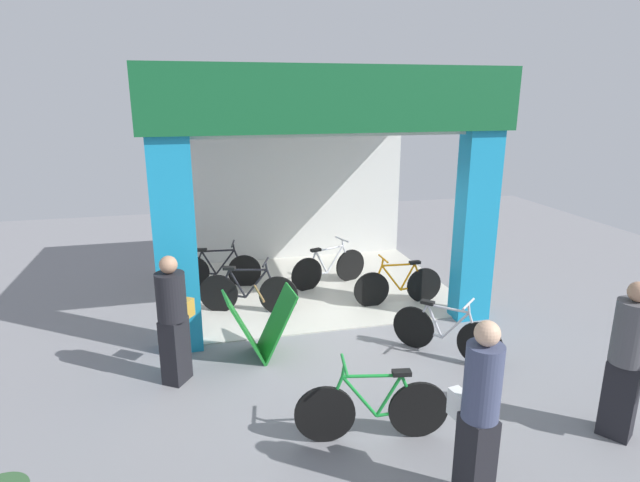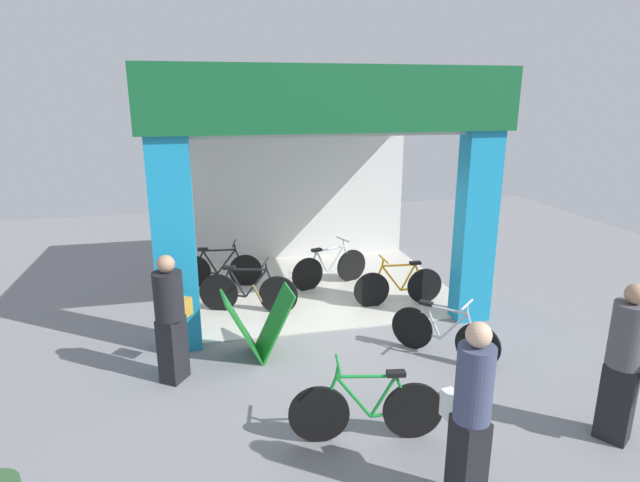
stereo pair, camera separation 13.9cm
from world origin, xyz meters
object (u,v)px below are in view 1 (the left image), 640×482
object	(u,v)px
bicycle_parked_0	(373,409)
pedestrian_2	(479,414)
sandwich_board_sign	(260,325)
pedestrian_0	(628,360)
pedestrian_1	(173,318)
bicycle_inside_1	(329,268)
bicycle_inside_2	(248,292)
bicycle_inside_3	(398,285)
bicycle_inside_0	(218,270)
bicycle_parked_1	(445,333)

from	to	relation	value
bicycle_parked_0	pedestrian_2	xyz separation A→B (m)	(0.55, -1.02, 0.53)
sandwich_board_sign	pedestrian_2	bearing A→B (deg)	-64.89
pedestrian_0	pedestrian_1	size ratio (longest dim) A/B	1.04
sandwich_board_sign	pedestrian_1	xyz separation A→B (m)	(-1.09, -0.37, 0.38)
sandwich_board_sign	pedestrian_0	world-z (taller)	pedestrian_0
bicycle_inside_1	bicycle_inside_2	distance (m)	1.81
bicycle_inside_3	pedestrian_1	xyz separation A→B (m)	(-3.58, -1.61, 0.50)
bicycle_inside_2	pedestrian_1	xyz separation A→B (m)	(-1.08, -1.87, 0.48)
bicycle_inside_0	bicycle_inside_3	xyz separation A→B (m)	(2.89, -1.54, -0.00)
pedestrian_0	sandwich_board_sign	bearing A→B (deg)	142.53
bicycle_inside_0	pedestrian_1	bearing A→B (deg)	-102.20
bicycle_inside_1	sandwich_board_sign	world-z (taller)	sandwich_board_sign
pedestrian_2	sandwich_board_sign	bearing A→B (deg)	115.11
bicycle_inside_2	bicycle_parked_0	world-z (taller)	bicycle_inside_2
sandwich_board_sign	pedestrian_2	world-z (taller)	pedestrian_2
bicycle_inside_1	bicycle_inside_3	bearing A→B (deg)	-51.25
bicycle_inside_2	pedestrian_2	xyz separation A→B (m)	(1.43, -4.55, 0.52)
bicycle_parked_1	pedestrian_0	distance (m)	2.28
sandwich_board_sign	pedestrian_1	bearing A→B (deg)	-161.39
pedestrian_1	bicycle_inside_0	bearing A→B (deg)	77.80
bicycle_inside_0	pedestrian_2	world-z (taller)	pedestrian_2
bicycle_inside_3	bicycle_inside_2	bearing A→B (deg)	174.26
bicycle_inside_0	pedestrian_0	distance (m)	6.58
bicycle_parked_0	bicycle_inside_1	bearing A→B (deg)	80.92
pedestrian_2	bicycle_parked_1	bearing A→B (deg)	68.19
pedestrian_2	bicycle_inside_0	bearing A→B (deg)	107.45
bicycle_inside_3	pedestrian_2	xyz separation A→B (m)	(-1.06, -4.30, 0.54)
bicycle_inside_0	pedestrian_0	xyz separation A→B (m)	(3.77, -5.37, 0.53)
bicycle_inside_1	sandwich_board_sign	size ratio (longest dim) A/B	1.57
bicycle_inside_3	pedestrian_1	world-z (taller)	pedestrian_1
bicycle_inside_1	pedestrian_0	size ratio (longest dim) A/B	0.89
bicycle_inside_1	bicycle_parked_1	xyz separation A→B (m)	(0.84, -2.96, -0.01)
bicycle_inside_0	sandwich_board_sign	world-z (taller)	sandwich_board_sign
bicycle_inside_0	bicycle_inside_1	xyz separation A→B (m)	(1.99, -0.41, 0.01)
bicycle_inside_1	bicycle_inside_2	size ratio (longest dim) A/B	0.98
bicycle_parked_1	sandwich_board_sign	size ratio (longest dim) A/B	1.20
bicycle_inside_0	bicycle_parked_0	world-z (taller)	bicycle_parked_0
bicycle_parked_0	bicycle_parked_1	bearing A→B (deg)	43.13
pedestrian_1	pedestrian_2	distance (m)	3.68
bicycle_inside_2	pedestrian_0	world-z (taller)	pedestrian_0
bicycle_parked_1	sandwich_board_sign	bearing A→B (deg)	166.46
bicycle_inside_0	pedestrian_2	size ratio (longest dim) A/B	0.89
bicycle_parked_0	pedestrian_2	size ratio (longest dim) A/B	0.92
pedestrian_0	bicycle_inside_0	bearing A→B (deg)	125.10
bicycle_inside_0	bicycle_parked_0	distance (m)	4.98
bicycle_inside_2	bicycle_inside_3	bearing A→B (deg)	-5.74
bicycle_inside_2	bicycle_parked_1	distance (m)	3.19
pedestrian_1	pedestrian_2	size ratio (longest dim) A/B	0.95
sandwich_board_sign	pedestrian_2	xyz separation A→B (m)	(1.43, -3.05, 0.41)
bicycle_inside_1	bicycle_inside_3	size ratio (longest dim) A/B	0.98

